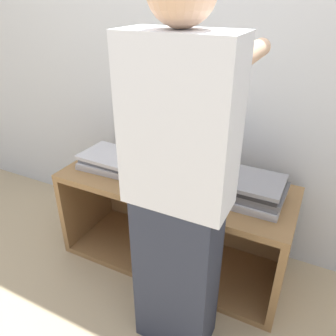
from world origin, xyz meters
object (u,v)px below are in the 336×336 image
object	(u,v)px
laptop_open	(178,168)
laptop_stack_right	(246,189)
person	(179,194)
laptop_stack_left	(114,160)

from	to	relation	value
laptop_open	laptop_stack_right	bearing A→B (deg)	-7.83
laptop_stack_right	person	world-z (taller)	person
laptop_open	laptop_stack_left	distance (m)	0.40
laptop_open	person	distance (m)	0.58
laptop_stack_right	person	size ratio (longest dim) A/B	0.24
laptop_open	person	world-z (taller)	person
laptop_open	person	xyz separation A→B (m)	(0.23, -0.50, 0.18)
person	laptop_stack_left	bearing A→B (deg)	144.87
laptop_open	laptop_stack_right	size ratio (longest dim) A/B	0.94
laptop_open	person	bearing A→B (deg)	-65.17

